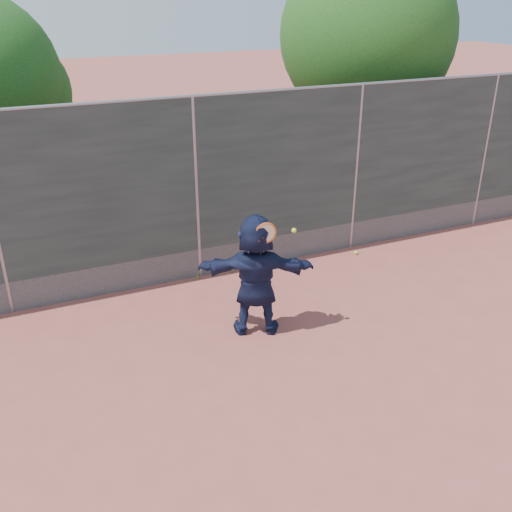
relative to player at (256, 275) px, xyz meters
name	(u,v)px	position (x,y,z in m)	size (l,w,h in m)	color
ground	(294,397)	(-0.18, -1.55, -0.88)	(80.00, 80.00, 0.00)	#9E4C42
player	(256,275)	(0.00, 0.00, 0.00)	(1.63, 0.52, 1.75)	#151C3C
ball_ground	(356,253)	(2.73, 1.61, -0.84)	(0.07, 0.07, 0.07)	yellow
fence	(196,187)	(-0.18, 1.95, 0.71)	(20.00, 0.06, 3.03)	#38423D
swing_action	(268,234)	(0.09, -0.20, 0.68)	(0.60, 0.13, 0.51)	#DD5914
tree_right	(373,40)	(4.50, 4.20, 2.61)	(3.78, 3.60, 5.39)	#382314
weed_clump	(219,268)	(0.11, 1.83, -0.74)	(0.68, 0.07, 0.30)	#387226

